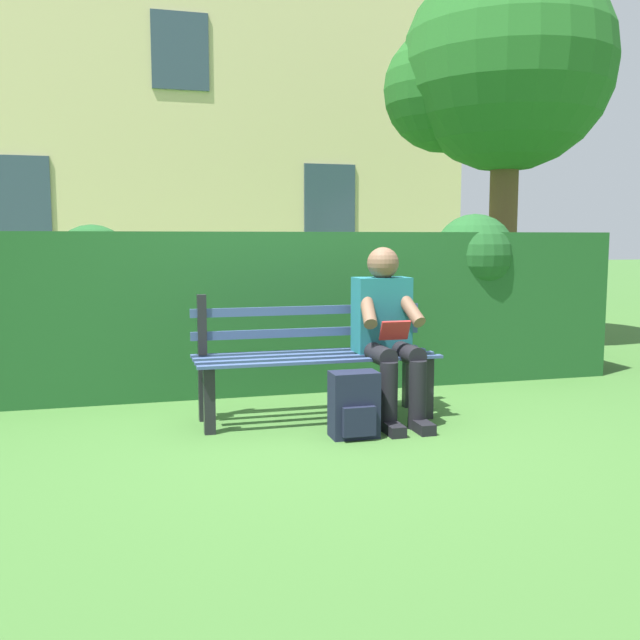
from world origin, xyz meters
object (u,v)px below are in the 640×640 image
park_bench (314,357)px  backpack (354,405)px  person_seated (387,329)px  tree (496,72)px

park_bench → backpack: 0.60m
person_seated → backpack: (0.36, 0.38, -0.42)m
person_seated → backpack: size_ratio=2.84×
park_bench → person_seated: 0.54m
park_bench → person_seated: person_seated is taller
tree → backpack: tree is taller
park_bench → tree: 4.92m
park_bench → tree: tree is taller
tree → park_bench: bearing=44.6°
park_bench → person_seated: size_ratio=1.40×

